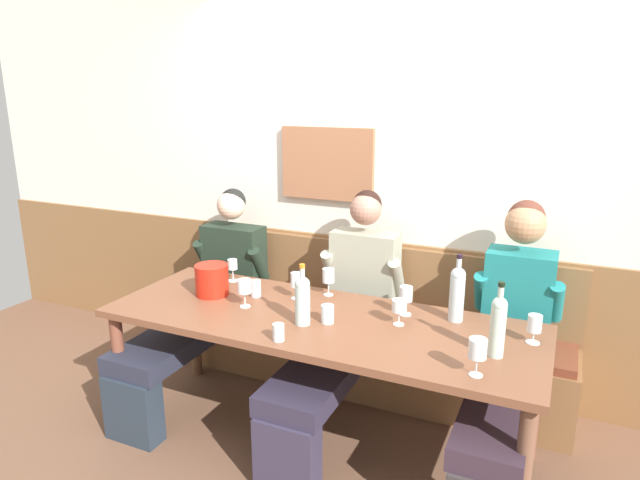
% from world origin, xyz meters
% --- Properties ---
extents(ground_plane, '(6.80, 6.80, 0.02)m').
position_xyz_m(ground_plane, '(0.00, 0.00, -0.01)').
color(ground_plane, brown).
rests_on(ground_plane, ground).
extents(room_wall_back, '(6.80, 0.12, 2.80)m').
position_xyz_m(room_wall_back, '(-0.00, 1.09, 1.40)').
color(room_wall_back, silver).
rests_on(room_wall_back, ground).
extents(wood_wainscot_panel, '(6.80, 0.03, 0.96)m').
position_xyz_m(wood_wainscot_panel, '(0.00, 1.04, 0.48)').
color(wood_wainscot_panel, brown).
rests_on(wood_wainscot_panel, ground).
extents(wall_bench, '(2.63, 0.42, 0.94)m').
position_xyz_m(wall_bench, '(0.00, 0.83, 0.28)').
color(wall_bench, brown).
rests_on(wall_bench, ground).
extents(dining_table, '(2.33, 0.84, 0.75)m').
position_xyz_m(dining_table, '(0.00, 0.16, 0.67)').
color(dining_table, brown).
rests_on(dining_table, ground).
extents(person_left_seat, '(0.53, 1.25, 1.27)m').
position_xyz_m(person_left_seat, '(-0.95, 0.45, 0.60)').
color(person_left_seat, '#242F3B').
rests_on(person_left_seat, ground).
extents(person_right_seat, '(0.52, 1.25, 1.33)m').
position_xyz_m(person_right_seat, '(0.02, 0.46, 0.63)').
color(person_right_seat, '#322C41').
rests_on(person_right_seat, ground).
extents(person_center_left_seat, '(0.47, 1.26, 1.34)m').
position_xyz_m(person_center_left_seat, '(0.95, 0.50, 0.67)').
color(person_center_left_seat, '#352F30').
rests_on(person_center_left_seat, ground).
extents(ice_bucket, '(0.19, 0.19, 0.18)m').
position_xyz_m(ice_bucket, '(-0.71, 0.20, 0.84)').
color(ice_bucket, red).
rests_on(ice_bucket, dining_table).
extents(wine_bottle_green_tall, '(0.08, 0.08, 0.36)m').
position_xyz_m(wine_bottle_green_tall, '(0.67, 0.42, 0.91)').
color(wine_bottle_green_tall, '#B1C2C6').
rests_on(wine_bottle_green_tall, dining_table).
extents(wine_bottle_clear_water, '(0.08, 0.08, 0.32)m').
position_xyz_m(wine_bottle_clear_water, '(-0.04, 0.05, 0.89)').
color(wine_bottle_clear_water, '#AFC9C4').
rests_on(wine_bottle_clear_water, dining_table).
extents(wine_bottle_amber_mid, '(0.07, 0.07, 0.36)m').
position_xyz_m(wine_bottle_amber_mid, '(0.92, 0.09, 0.91)').
color(wine_bottle_amber_mid, '#B3CABB').
rests_on(wine_bottle_amber_mid, dining_table).
extents(wine_glass_left_end, '(0.08, 0.08, 0.14)m').
position_xyz_m(wine_glass_left_end, '(0.42, 0.24, 0.85)').
color(wine_glass_left_end, silver).
rests_on(wine_glass_left_end, dining_table).
extents(wine_glass_right_end, '(0.07, 0.07, 0.14)m').
position_xyz_m(wine_glass_right_end, '(-0.73, 0.46, 0.85)').
color(wine_glass_right_end, silver).
rests_on(wine_glass_right_end, dining_table).
extents(wine_glass_center_rear, '(0.07, 0.07, 0.16)m').
position_xyz_m(wine_glass_center_rear, '(0.41, 0.38, 0.86)').
color(wine_glass_center_rear, silver).
rests_on(wine_glass_center_rear, dining_table).
extents(wine_glass_near_bucket, '(0.07, 0.07, 0.16)m').
position_xyz_m(wine_glass_near_bucket, '(-0.09, 0.48, 0.86)').
color(wine_glass_near_bucket, silver).
rests_on(wine_glass_near_bucket, dining_table).
extents(wine_glass_mid_left, '(0.08, 0.08, 0.17)m').
position_xyz_m(wine_glass_mid_left, '(0.87, -0.13, 0.87)').
color(wine_glass_mid_left, silver).
rests_on(wine_glass_mid_left, dining_table).
extents(wine_glass_mid_right, '(0.06, 0.06, 0.16)m').
position_xyz_m(wine_glass_mid_right, '(-0.23, 0.35, 0.86)').
color(wine_glass_mid_right, silver).
rests_on(wine_glass_mid_right, dining_table).
extents(wine_glass_by_bottle, '(0.07, 0.07, 0.14)m').
position_xyz_m(wine_glass_by_bottle, '(1.06, 0.30, 0.84)').
color(wine_glass_by_bottle, silver).
rests_on(wine_glass_by_bottle, dining_table).
extents(wine_glass_center_front, '(0.08, 0.08, 0.16)m').
position_xyz_m(wine_glass_center_front, '(-0.44, 0.12, 0.87)').
color(wine_glass_center_front, silver).
rests_on(wine_glass_center_front, dining_table).
extents(water_tumbler_left, '(0.07, 0.07, 0.10)m').
position_xyz_m(water_tumbler_left, '(0.07, 0.11, 0.80)').
color(water_tumbler_left, silver).
rests_on(water_tumbler_left, dining_table).
extents(water_tumbler_center, '(0.06, 0.06, 0.08)m').
position_xyz_m(water_tumbler_center, '(-0.06, -0.18, 0.79)').
color(water_tumbler_center, silver).
rests_on(water_tumbler_center, dining_table).
extents(water_tumbler_right, '(0.06, 0.06, 0.10)m').
position_xyz_m(water_tumbler_right, '(-0.46, 0.29, 0.80)').
color(water_tumbler_right, silver).
rests_on(water_tumbler_right, dining_table).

